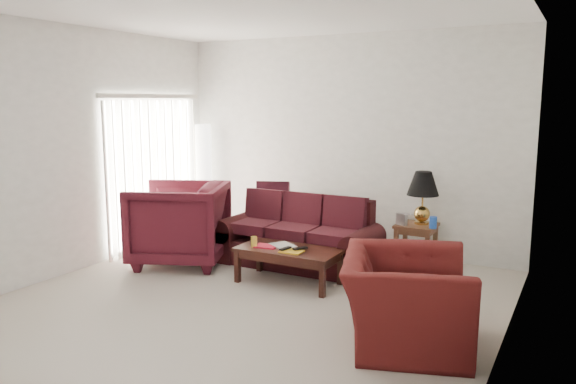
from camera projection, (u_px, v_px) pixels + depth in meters
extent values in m
plane|color=beige|center=(250.00, 301.00, 5.94)|extent=(5.00, 5.00, 0.00)
cube|color=silver|center=(154.00, 173.00, 8.03)|extent=(0.10, 2.00, 2.16)
cube|color=black|center=(273.00, 198.00, 8.07)|extent=(0.52, 0.39, 0.49)
cube|color=#B6B5BA|center=(402.00, 219.00, 7.12)|extent=(0.16, 0.10, 0.15)
cylinder|color=#1B4AB3|center=(433.00, 223.00, 6.94)|extent=(0.10, 0.10, 0.15)
cube|color=silver|center=(408.00, 214.00, 7.46)|extent=(0.13, 0.16, 0.05)
imported|color=#3E0E17|center=(179.00, 223.00, 7.25)|extent=(1.52, 1.50, 1.06)
imported|color=#481110|center=(405.00, 300.00, 4.86)|extent=(1.38, 1.48, 0.79)
cube|color=red|center=(266.00, 246.00, 6.53)|extent=(0.28, 0.22, 0.01)
cube|color=beige|center=(283.00, 246.00, 6.56)|extent=(0.38, 0.35, 0.02)
cube|color=#C29016|center=(291.00, 252.00, 6.30)|extent=(0.25, 0.19, 0.01)
cube|color=black|center=(285.00, 248.00, 6.36)|extent=(0.08, 0.17, 0.02)
cube|color=black|center=(300.00, 248.00, 6.36)|extent=(0.14, 0.18, 0.02)
cylinder|color=gold|center=(254.00, 242.00, 6.52)|extent=(0.09, 0.09, 0.13)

